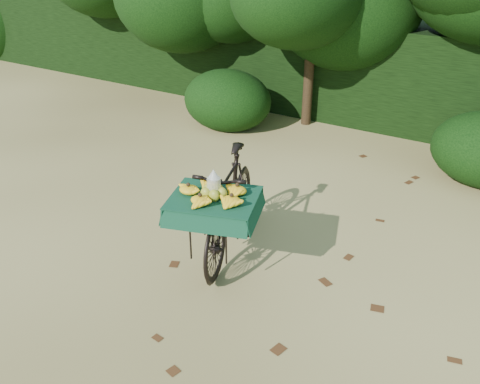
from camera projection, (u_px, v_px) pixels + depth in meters
The scene contains 6 objects.
ground at pixel (244, 310), 4.97m from camera, with size 80.00×80.00×0.00m, color #CFBB6E.
vendor_bicycle at pixel (229, 204), 5.64m from camera, with size 1.27×2.06×1.19m.
hedge_backdrop at pixel (423, 77), 9.31m from camera, with size 26.00×1.80×1.80m, color black.
tree_row at pixel (383, 18), 8.50m from camera, with size 14.50×2.00×4.00m, color black, non-canonical shape.
bush_clumps at pixel (418, 140), 7.77m from camera, with size 8.80×1.70×0.90m, color black, non-canonical shape.
leaf_litter at pixel (276, 276), 5.46m from camera, with size 7.00×7.30×0.01m, color #482913, non-canonical shape.
Camera 1 is at (2.01, -3.32, 3.32)m, focal length 38.00 mm.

